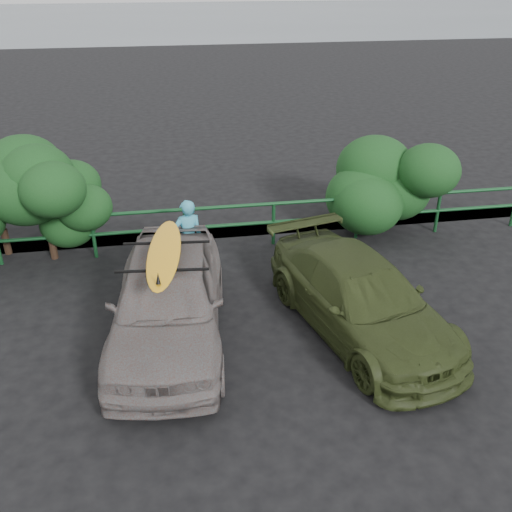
{
  "coord_description": "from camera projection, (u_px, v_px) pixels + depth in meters",
  "views": [
    {
      "loc": [
        -1.38,
        -6.64,
        5.87
      ],
      "look_at": [
        0.12,
        2.22,
        1.18
      ],
      "focal_mm": 40.0,
      "sensor_mm": 36.0,
      "label": 1
    }
  ],
  "objects": [
    {
      "name": "surfboard",
      "position": [
        164.0,
        253.0,
        9.21
      ],
      "size": [
        0.78,
        2.57,
        0.08
      ],
      "primitive_type": "ellipsoid",
      "rotation": [
        0.0,
        0.0,
        -0.1
      ],
      "color": "#F9AB1A",
      "rests_on": "roof_rack"
    },
    {
      "name": "man",
      "position": [
        188.0,
        238.0,
        11.61
      ],
      "size": [
        0.67,
        0.51,
        1.65
      ],
      "primitive_type": "imported",
      "rotation": [
        0.0,
        0.0,
        3.34
      ],
      "color": "#40A5C1",
      "rests_on": "ground"
    },
    {
      "name": "ocean",
      "position": [
        165.0,
        21.0,
        61.17
      ],
      "size": [
        200.0,
        200.0,
        0.0
      ],
      "primitive_type": "plane",
      "color": "slate",
      "rests_on": "ground"
    },
    {
      "name": "roof_rack",
      "position": [
        164.0,
        256.0,
        9.24
      ],
      "size": [
        1.55,
        1.16,
        0.05
      ],
      "primitive_type": null,
      "rotation": [
        0.0,
        0.0,
        -0.1
      ],
      "color": "black",
      "rests_on": "sedan"
    },
    {
      "name": "shrub_right",
      "position": [
        432.0,
        184.0,
        13.8
      ],
      "size": [
        3.2,
        2.4,
        2.06
      ],
      "primitive_type": null,
      "color": "#19461B",
      "rests_on": "ground"
    },
    {
      "name": "sedan",
      "position": [
        168.0,
        299.0,
        9.61
      ],
      "size": [
        2.32,
        4.79,
        1.57
      ],
      "primitive_type": "imported",
      "rotation": [
        0.0,
        0.0,
        -0.1
      ],
      "color": "slate",
      "rests_on": "ground"
    },
    {
      "name": "ground",
      "position": [
        272.0,
        391.0,
        8.72
      ],
      "size": [
        80.0,
        80.0,
        0.0
      ],
      "primitive_type": "plane",
      "color": "black"
    },
    {
      "name": "olive_vehicle",
      "position": [
        361.0,
        298.0,
        9.87
      ],
      "size": [
        2.87,
        4.82,
        1.31
      ],
      "primitive_type": "imported",
      "rotation": [
        0.0,
        0.0,
        0.24
      ],
      "color": "#323D1B",
      "rests_on": "ground"
    },
    {
      "name": "shrub_left",
      "position": [
        4.0,
        205.0,
        12.17
      ],
      "size": [
        3.2,
        2.4,
        2.43
      ],
      "primitive_type": null,
      "color": "#19461B",
      "rests_on": "ground"
    },
    {
      "name": "guardrail",
      "position": [
        230.0,
        226.0,
        12.85
      ],
      "size": [
        14.0,
        0.08,
        1.04
      ],
      "primitive_type": null,
      "color": "#144621",
      "rests_on": "ground"
    }
  ]
}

